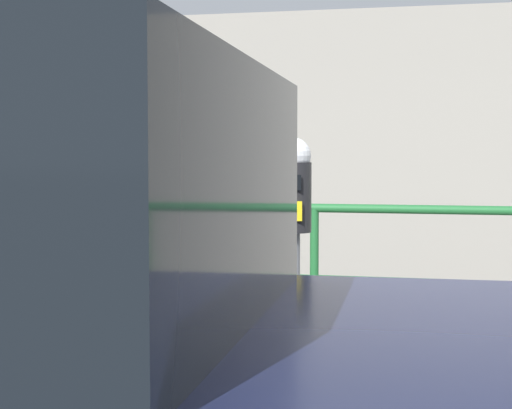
{
  "coord_description": "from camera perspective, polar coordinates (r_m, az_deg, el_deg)",
  "views": [
    {
      "loc": [
        0.79,
        -3.23,
        1.57
      ],
      "look_at": [
        -0.02,
        0.46,
        1.34
      ],
      "focal_mm": 56.58,
      "sensor_mm": 36.0,
      "label": 1
    }
  ],
  "objects": [
    {
      "name": "pedestrian_at_meter",
      "position": [
        4.02,
        -4.28,
        -2.55
      ],
      "size": [
        0.68,
        0.5,
        1.77
      ],
      "rotation": [
        0.0,
        0.0,
        -0.12
      ],
      "color": "slate",
      "rests_on": "sidewalk_curb"
    },
    {
      "name": "background_railing",
      "position": [
        5.56,
        4.14,
        -3.33
      ],
      "size": [
        24.06,
        0.06,
        1.11
      ],
      "color": "#1E602D",
      "rests_on": "sidewalk_curb"
    },
    {
      "name": "parking_meter",
      "position": [
        3.76,
        2.61,
        -1.59
      ],
      "size": [
        0.17,
        0.19,
        1.52
      ],
      "rotation": [
        0.0,
        0.0,
        3.21
      ],
      "color": "slate",
      "rests_on": "sidewalk_curb"
    },
    {
      "name": "backdrop_wall",
      "position": [
        8.09,
        6.81,
        2.85
      ],
      "size": [
        32.0,
        0.5,
        2.98
      ],
      "primitive_type": "cube",
      "color": "gray",
      "rests_on": "ground"
    }
  ]
}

